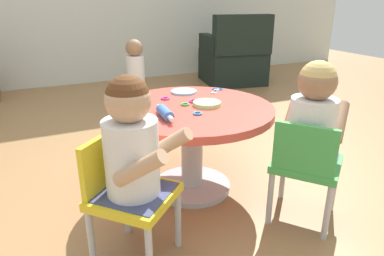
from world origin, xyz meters
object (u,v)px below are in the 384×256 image
at_px(armchair_dark, 234,59).
at_px(toddler_standing, 136,72).
at_px(child_chair_right, 306,165).
at_px(rolling_pin, 165,113).
at_px(child_chair_left, 127,193).
at_px(seated_child_right, 313,117).
at_px(craft_table, 192,127).
at_px(seated_child_left, 132,143).
at_px(craft_scissors, 217,90).

bearing_deg(armchair_dark, toddler_standing, -159.79).
bearing_deg(child_chair_right, rolling_pin, 144.35).
bearing_deg(child_chair_left, armchair_dark, 51.06).
xyz_separation_m(seated_child_right, rolling_pin, (-0.58, 0.37, -0.01)).
bearing_deg(armchair_dark, child_chair_right, -114.85).
height_order(seated_child_right, toddler_standing, seated_child_right).
distance_m(child_chair_left, child_chair_right, 0.83).
xyz_separation_m(seated_child_right, toddler_standing, (-0.23, 2.11, -0.17)).
bearing_deg(craft_table, child_chair_left, -140.06).
relative_size(toddler_standing, rolling_pin, 2.91).
xyz_separation_m(child_chair_right, toddler_standing, (-0.20, 2.13, 0.05)).
relative_size(seated_child_left, toddler_standing, 0.76).
bearing_deg(child_chair_left, child_chair_right, -7.65).
bearing_deg(seated_child_left, rolling_pin, 51.22).
xyz_separation_m(seated_child_left, seated_child_right, (0.83, -0.06, 0.00)).
relative_size(seated_child_right, armchair_dark, 0.60).
relative_size(craft_table, child_chair_right, 1.63).
height_order(seated_child_right, rolling_pin, seated_child_right).
height_order(armchair_dark, craft_scissors, armchair_dark).
relative_size(seated_child_left, rolling_pin, 2.21).
relative_size(seated_child_right, toddler_standing, 0.76).
distance_m(craft_table, child_chair_left, 0.62).
relative_size(child_chair_left, armchair_dark, 0.63).
xyz_separation_m(craft_table, craft_scissors, (0.28, 0.24, 0.12)).
bearing_deg(armchair_dark, seated_child_right, -114.49).
bearing_deg(armchair_dark, child_chair_left, -128.94).
bearing_deg(seated_child_left, child_chair_right, -5.85).
bearing_deg(seated_child_right, craft_scissors, 98.37).
bearing_deg(toddler_standing, craft_table, -95.52).
height_order(child_chair_left, toddler_standing, toddler_standing).
bearing_deg(craft_scissors, craft_table, -139.70).
xyz_separation_m(child_chair_right, rolling_pin, (-0.55, 0.39, 0.22)).
relative_size(child_chair_left, toddler_standing, 0.80).
bearing_deg(seated_child_left, toddler_standing, 73.59).
height_order(seated_child_right, craft_scissors, seated_child_right).
relative_size(craft_table, rolling_pin, 3.78).
relative_size(craft_table, armchair_dark, 1.03).
bearing_deg(seated_child_left, craft_scissors, 42.40).
bearing_deg(rolling_pin, seated_child_right, -32.45).
bearing_deg(craft_table, craft_scissors, 40.30).
relative_size(child_chair_right, armchair_dark, 0.63).
xyz_separation_m(child_chair_left, rolling_pin, (0.28, 0.28, 0.22)).
distance_m(seated_child_left, seated_child_right, 0.83).
distance_m(craft_table, seated_child_right, 0.64).
bearing_deg(craft_table, seated_child_left, -136.36).
distance_m(craft_table, child_chair_right, 0.62).
relative_size(child_chair_right, rolling_pin, 2.32).
relative_size(seated_child_left, seated_child_right, 1.00).
distance_m(armchair_dark, toddler_standing, 1.52).
relative_size(seated_child_right, rolling_pin, 2.21).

